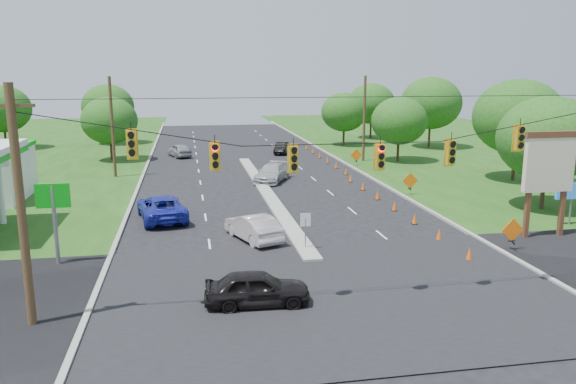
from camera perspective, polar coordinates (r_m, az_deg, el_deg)
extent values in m
plane|color=black|center=(24.67, 4.72, -10.19)|extent=(160.00, 160.00, 0.00)
cube|color=black|center=(24.67, 4.72, -10.19)|extent=(160.00, 14.00, 0.02)
cube|color=gray|center=(53.02, -14.53, 1.55)|extent=(0.25, 110.00, 0.16)
cube|color=gray|center=(55.26, 6.84, 2.27)|extent=(0.25, 110.00, 0.16)
cube|color=gray|center=(44.44, -2.26, -0.06)|extent=(1.00, 34.00, 0.18)
cylinder|color=gray|center=(29.88, 1.78, -4.32)|extent=(0.06, 0.06, 1.80)
cube|color=white|center=(29.67, 1.79, -2.84)|extent=(0.55, 0.04, 0.70)
cylinder|color=#422D1C|center=(22.39, -25.49, -1.59)|extent=(0.32, 0.32, 9.00)
cube|color=#422D1C|center=(21.89, -26.37, 7.87)|extent=(1.60, 0.12, 0.12)
cylinder|color=black|center=(22.00, 5.71, 5.93)|extent=(24.00, 0.04, 0.04)
cube|color=gold|center=(21.28, -15.58, 4.66)|extent=(0.34, 0.24, 1.00)
cube|color=gold|center=(21.28, -7.42, 3.58)|extent=(0.34, 0.24, 1.00)
cube|color=gold|center=(21.66, 0.55, 3.36)|extent=(0.34, 0.24, 1.00)
cube|color=gold|center=(22.58, 9.33, 3.56)|extent=(0.34, 0.24, 1.00)
cube|color=gold|center=(23.73, 16.19, 3.86)|extent=(0.34, 0.24, 1.00)
cube|color=gold|center=(25.15, 22.43, 5.07)|extent=(0.34, 0.24, 1.00)
cylinder|color=#422D1C|center=(52.65, -17.41, 6.26)|extent=(0.28, 0.28, 9.00)
cylinder|color=#422D1C|center=(60.16, 7.75, 7.36)|extent=(0.28, 0.28, 9.00)
cylinder|color=gray|center=(29.69, -22.56, -3.17)|extent=(0.20, 0.20, 4.00)
cube|color=#049F11|center=(29.35, -22.80, -0.34)|extent=(1.60, 0.15, 1.20)
cylinder|color=white|center=(38.91, -27.24, 0.46)|extent=(0.36, 0.36, 4.80)
cube|color=#59331E|center=(34.56, 23.21, -0.83)|extent=(0.25, 0.25, 4.40)
cube|color=#59331E|center=(35.82, 26.15, -0.67)|extent=(0.25, 0.25, 4.40)
cube|color=beige|center=(34.81, 25.01, 2.63)|extent=(3.00, 0.35, 3.20)
cube|color=#59331E|center=(34.61, 25.25, 5.32)|extent=(3.20, 0.40, 0.35)
cylinder|color=gray|center=(38.83, 26.79, -1.33)|extent=(0.12, 0.12, 2.40)
cube|color=blue|center=(38.63, 26.93, 0.11)|extent=(2.20, 0.20, 1.00)
cone|color=#ED570E|center=(30.00, 17.94, -5.96)|extent=(0.32, 0.32, 0.70)
cone|color=#ED570E|center=(32.97, 15.09, -4.16)|extent=(0.32, 0.32, 0.70)
cone|color=#ED570E|center=(36.04, 12.74, -2.66)|extent=(0.32, 0.32, 0.70)
cone|color=#ED570E|center=(39.19, 10.76, -1.39)|extent=(0.32, 0.32, 0.70)
cone|color=#ED570E|center=(42.39, 9.08, -0.31)|extent=(0.32, 0.32, 0.70)
cone|color=#ED570E|center=(45.63, 7.64, 0.61)|extent=(0.32, 0.32, 0.70)
cone|color=#ED570E|center=(48.91, 6.39, 1.42)|extent=(0.32, 0.32, 0.70)
cone|color=#ED570E|center=(52.38, 5.93, 2.14)|extent=(0.32, 0.32, 0.70)
cone|color=#ED570E|center=(55.70, 4.93, 2.75)|extent=(0.32, 0.32, 0.70)
cone|color=#ED570E|center=(59.04, 4.04, 3.29)|extent=(0.32, 0.32, 0.70)
cone|color=#ED570E|center=(62.40, 3.25, 3.78)|extent=(0.32, 0.32, 0.70)
cone|color=#ED570E|center=(65.77, 2.54, 4.21)|extent=(0.32, 0.32, 0.70)
cone|color=#ED570E|center=(69.16, 1.89, 4.61)|extent=(0.32, 0.32, 0.70)
cube|color=black|center=(32.21, 21.77, -4.63)|extent=(0.06, 0.58, 0.26)
cube|color=black|center=(32.21, 21.77, -4.63)|extent=(0.06, 0.58, 0.26)
cube|color=orange|center=(32.06, 21.86, -3.60)|extent=(1.27, 0.05, 1.27)
cube|color=black|center=(44.30, 12.26, 0.36)|extent=(0.06, 0.58, 0.26)
cube|color=black|center=(44.30, 12.26, 0.36)|extent=(0.06, 0.58, 0.26)
cube|color=orange|center=(44.19, 12.30, 1.12)|extent=(1.27, 0.05, 1.27)
cube|color=black|center=(57.27, 6.94, 3.16)|extent=(0.06, 0.58, 0.26)
cube|color=black|center=(57.27, 6.94, 3.16)|extent=(0.06, 0.58, 0.26)
cube|color=orange|center=(57.18, 6.96, 3.76)|extent=(1.27, 0.05, 1.27)
cylinder|color=black|center=(77.62, -26.78, 4.95)|extent=(0.28, 0.28, 2.88)
ellipsoid|color=#194C14|center=(77.34, -27.02, 7.53)|extent=(6.72, 6.72, 5.76)
cylinder|color=black|center=(63.06, -17.51, 4.16)|extent=(0.28, 0.28, 2.52)
ellipsoid|color=#194C14|center=(62.74, -17.69, 6.95)|extent=(5.88, 5.88, 5.04)
cylinder|color=black|center=(78.07, -17.66, 5.71)|extent=(0.28, 0.28, 2.88)
ellipsoid|color=#194C14|center=(77.79, -17.83, 8.28)|extent=(6.72, 6.72, 5.76)
cylinder|color=black|center=(42.40, 24.48, 0.25)|extent=(0.28, 0.28, 2.88)
ellipsoid|color=#194C14|center=(41.89, 24.89, 4.97)|extent=(6.72, 6.72, 5.76)
cylinder|color=black|center=(52.76, 21.97, 2.79)|extent=(0.28, 0.28, 3.24)
ellipsoid|color=#194C14|center=(52.33, 22.31, 7.07)|extent=(7.56, 7.56, 6.48)
cylinder|color=black|center=(60.74, 11.11, 4.21)|extent=(0.28, 0.28, 2.52)
ellipsoid|color=#194C14|center=(60.41, 11.22, 7.11)|extent=(5.88, 5.88, 5.04)
cylinder|color=black|center=(72.94, 14.16, 5.64)|extent=(0.28, 0.28, 3.24)
ellipsoid|color=#194C14|center=(72.63, 14.32, 8.74)|extent=(7.56, 7.56, 6.48)
cylinder|color=black|center=(81.69, 8.40, 6.40)|extent=(0.28, 0.28, 2.88)
ellipsoid|color=#194C14|center=(81.42, 8.47, 8.87)|extent=(6.72, 6.72, 5.76)
cylinder|color=black|center=(73.28, 5.67, 5.69)|extent=(0.28, 0.28, 2.52)
ellipsoid|color=#194C14|center=(73.01, 5.72, 8.09)|extent=(5.88, 5.88, 5.04)
imported|color=black|center=(23.17, -3.15, -9.74)|extent=(4.37, 1.93, 1.46)
imported|color=#BCB0B2|center=(31.83, -3.55, -3.58)|extent=(3.07, 4.84, 1.50)
imported|color=#1F27A6|center=(37.03, -12.72, -1.54)|extent=(3.64, 6.18, 1.61)
imported|color=#B0B0B0|center=(48.78, -1.66, 1.95)|extent=(4.13, 5.63, 1.52)
imported|color=#91909A|center=(64.32, -10.97, 4.18)|extent=(3.05, 4.67, 1.48)
imported|color=black|center=(65.68, -0.62, 4.50)|extent=(2.58, 4.33, 1.35)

